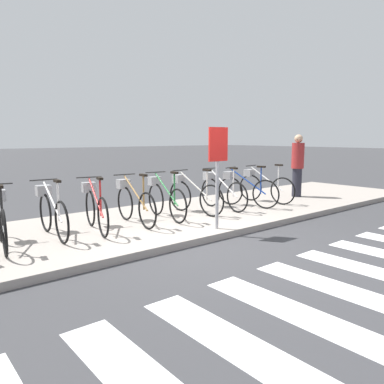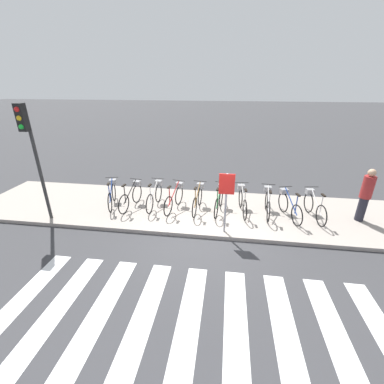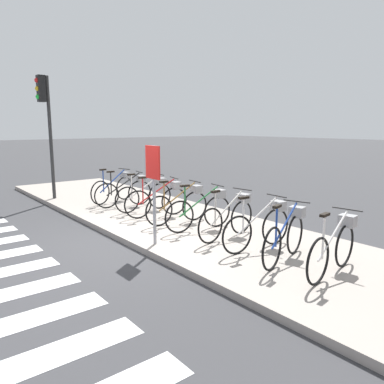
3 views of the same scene
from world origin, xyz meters
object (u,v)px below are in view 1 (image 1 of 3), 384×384
object	(u,v)px
parked_bicycle_6	(192,193)
parked_bicycle_8	(244,188)
pedestrian	(298,164)
sign_post	(218,160)
parked_bicycle_1	(1,219)
parked_bicycle_9	(263,185)
parked_bicycle_7	(221,190)
parked_bicycle_3	(95,206)
parked_bicycle_4	(133,201)
parked_bicycle_5	(164,197)
parked_bicycle_2	(51,211)

from	to	relation	value
parked_bicycle_6	parked_bicycle_8	xyz separation A→B (m)	(1.49, -0.16, 0.00)
pedestrian	sign_post	world-z (taller)	sign_post
parked_bicycle_1	parked_bicycle_8	bearing A→B (deg)	-0.10
parked_bicycle_6	parked_bicycle_9	size ratio (longest dim) A/B	1.00
parked_bicycle_6	pedestrian	size ratio (longest dim) A/B	0.93
parked_bicycle_7	parked_bicycle_3	bearing A→B (deg)	-178.97
parked_bicycle_4	parked_bicycle_8	size ratio (longest dim) A/B	1.03
parked_bicycle_4	parked_bicycle_8	bearing A→B (deg)	-1.89
parked_bicycle_4	sign_post	xyz separation A→B (m)	(0.96, -1.34, 0.81)
parked_bicycle_4	parked_bicycle_7	size ratio (longest dim) A/B	1.00
parked_bicycle_1	parked_bicycle_4	distance (m)	2.36
parked_bicycle_5	parked_bicycle_9	distance (m)	3.08
parked_bicycle_5	parked_bicycle_9	bearing A→B (deg)	-0.56
pedestrian	parked_bicycle_6	bearing A→B (deg)	178.86
pedestrian	parked_bicycle_1	bearing A→B (deg)	-179.42
parked_bicycle_4	parked_bicycle_5	distance (m)	0.74
parked_bicycle_5	parked_bicycle_8	size ratio (longest dim) A/B	1.02
parked_bicycle_8	sign_post	xyz separation A→B (m)	(-2.05, -1.24, 0.81)
parked_bicycle_9	pedestrian	world-z (taller)	pedestrian
parked_bicycle_4	parked_bicycle_2	bearing A→B (deg)	177.76
parked_bicycle_1	parked_bicycle_3	distance (m)	1.55
parked_bicycle_7	parked_bicycle_8	bearing A→B (deg)	-10.84
sign_post	parked_bicycle_2	bearing A→B (deg)	150.83
parked_bicycle_6	parked_bicycle_7	xyz separation A→B (m)	(0.83, -0.04, 0.00)
parked_bicycle_4	parked_bicycle_5	world-z (taller)	same
parked_bicycle_7	parked_bicycle_9	size ratio (longest dim) A/B	1.01
parked_bicycle_2	parked_bicycle_8	distance (m)	4.56
parked_bicycle_6	sign_post	bearing A→B (deg)	-111.92
parked_bicycle_1	parked_bicycle_7	distance (m)	4.71
parked_bicycle_2	pedestrian	world-z (taller)	pedestrian
parked_bicycle_1	parked_bicycle_2	size ratio (longest dim) A/B	0.99
parked_bicycle_3	sign_post	bearing A→B (deg)	-36.53
parked_bicycle_1	pedestrian	world-z (taller)	pedestrian
parked_bicycle_7	sign_post	xyz separation A→B (m)	(-1.40, -1.36, 0.81)
parked_bicycle_5	parked_bicycle_8	world-z (taller)	same
parked_bicycle_1	parked_bicycle_6	size ratio (longest dim) A/B	1.00
parked_bicycle_1	parked_bicycle_5	bearing A→B (deg)	2.05
parked_bicycle_7	parked_bicycle_6	bearing A→B (deg)	177.55
parked_bicycle_1	parked_bicycle_7	xyz separation A→B (m)	(4.71, 0.12, 0.00)
parked_bicycle_8	parked_bicycle_9	xyz separation A→B (m)	(0.81, 0.09, 0.00)
parked_bicycle_2	parked_bicycle_3	distance (m)	0.74
parked_bicycle_3	parked_bicycle_7	xyz separation A→B (m)	(3.16, 0.06, 0.00)
parked_bicycle_8	parked_bicycle_9	world-z (taller)	same
parked_bicycle_3	parked_bicycle_7	world-z (taller)	same
parked_bicycle_5	sign_post	distance (m)	1.60
parked_bicycle_1	parked_bicycle_8	xyz separation A→B (m)	(5.37, -0.01, 0.00)
parked_bicycle_7	parked_bicycle_2	bearing A→B (deg)	179.51
parked_bicycle_2	parked_bicycle_4	size ratio (longest dim) A/B	1.00
parked_bicycle_1	parked_bicycle_5	distance (m)	3.10
parked_bicycle_1	parked_bicycle_4	world-z (taller)	same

